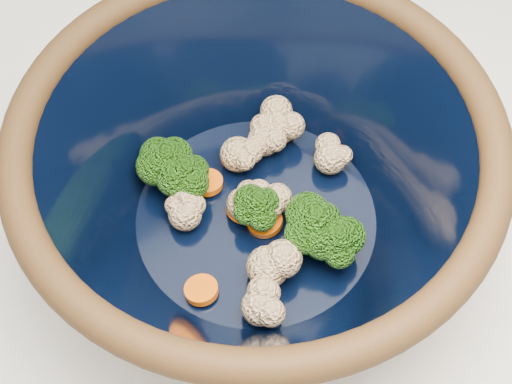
{
  "coord_description": "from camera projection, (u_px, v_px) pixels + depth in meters",
  "views": [
    {
      "loc": [
        -0.16,
        -0.12,
        1.42
      ],
      "look_at": [
        0.0,
        0.12,
        0.97
      ],
      "focal_mm": 50.0,
      "sensor_mm": 36.0,
      "label": 1
    }
  ],
  "objects": [
    {
      "name": "vegetable_pile",
      "position": [
        258.0,
        200.0,
        0.55
      ],
      "size": [
        0.17,
        0.17,
        0.06
      ],
      "color": "#608442",
      "rests_on": "mixing_bowl"
    },
    {
      "name": "mixing_bowl",
      "position": [
        256.0,
        181.0,
        0.52
      ],
      "size": [
        0.38,
        0.38,
        0.15
      ],
      "rotation": [
        0.0,
        0.0,
        -0.16
      ],
      "color": "black",
      "rests_on": "counter"
    }
  ]
}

